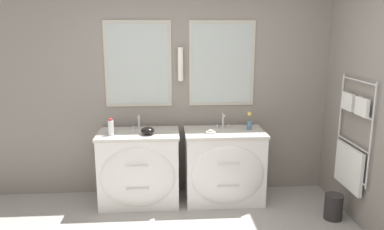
% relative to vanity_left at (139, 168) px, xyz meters
% --- Properties ---
extents(wall_back, '(5.08, 0.15, 2.60)m').
position_rel_vanity_left_xyz_m(wall_back, '(0.54, 0.38, 0.88)').
color(wall_back, gray).
rests_on(wall_back, ground_plane).
extents(wall_right, '(0.13, 3.82, 2.60)m').
position_rel_vanity_left_xyz_m(wall_right, '(2.31, -0.68, 0.86)').
color(wall_right, gray).
rests_on(wall_right, ground_plane).
extents(vanity_left, '(0.92, 0.62, 0.85)m').
position_rel_vanity_left_xyz_m(vanity_left, '(0.00, 0.00, 0.00)').
color(vanity_left, white).
rests_on(vanity_left, ground_plane).
extents(vanity_right, '(0.92, 0.62, 0.85)m').
position_rel_vanity_left_xyz_m(vanity_right, '(0.99, 0.00, 0.00)').
color(vanity_right, white).
rests_on(vanity_right, ground_plane).
extents(faucet_left, '(0.17, 0.11, 0.17)m').
position_rel_vanity_left_xyz_m(faucet_left, '(0.00, 0.17, 0.50)').
color(faucet_left, silver).
rests_on(faucet_left, vanity_left).
extents(faucet_right, '(0.17, 0.11, 0.17)m').
position_rel_vanity_left_xyz_m(faucet_right, '(0.99, 0.17, 0.50)').
color(faucet_right, silver).
rests_on(faucet_right, vanity_right).
extents(toiletry_bottle, '(0.06, 0.06, 0.19)m').
position_rel_vanity_left_xyz_m(toiletry_bottle, '(-0.29, -0.06, 0.50)').
color(toiletry_bottle, silver).
rests_on(toiletry_bottle, vanity_left).
extents(amenity_bowl, '(0.15, 0.15, 0.09)m').
position_rel_vanity_left_xyz_m(amenity_bowl, '(0.11, -0.06, 0.46)').
color(amenity_bowl, black).
rests_on(amenity_bowl, vanity_left).
extents(flower_vase, '(0.05, 0.05, 0.21)m').
position_rel_vanity_left_xyz_m(flower_vase, '(1.28, 0.08, 0.51)').
color(flower_vase, teal).
rests_on(flower_vase, vanity_right).
extents(soap_dish, '(0.10, 0.07, 0.04)m').
position_rel_vanity_left_xyz_m(soap_dish, '(0.81, -0.06, 0.43)').
color(soap_dish, white).
rests_on(soap_dish, vanity_right).
extents(waste_bin, '(0.19, 0.19, 0.27)m').
position_rel_vanity_left_xyz_m(waste_bin, '(2.09, -0.52, -0.29)').
color(waste_bin, '#282626').
rests_on(waste_bin, ground_plane).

